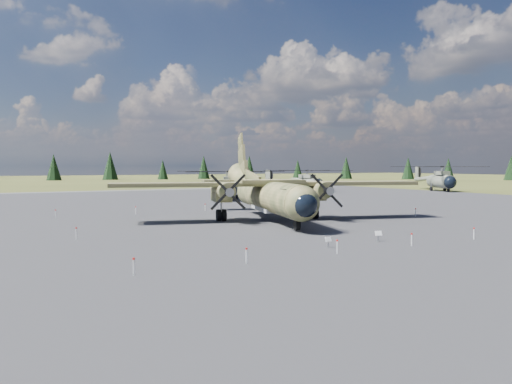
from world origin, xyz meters
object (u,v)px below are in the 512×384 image
helicopter_near (229,179)px  helicopter_far (441,173)px  transport_plane (267,191)px  helicopter_mid (305,177)px

helicopter_near → helicopter_far: size_ratio=0.86×
helicopter_near → transport_plane: bearing=-84.5°
transport_plane → helicopter_far: bearing=42.3°
helicopter_near → helicopter_mid: helicopter_near is taller
helicopter_mid → helicopter_far: helicopter_far is taller
helicopter_near → helicopter_mid: 24.22m
helicopter_mid → helicopter_near: bearing=-167.1°
transport_plane → helicopter_far: size_ratio=1.09×
transport_plane → helicopter_near: 27.77m
transport_plane → helicopter_mid: 48.10m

